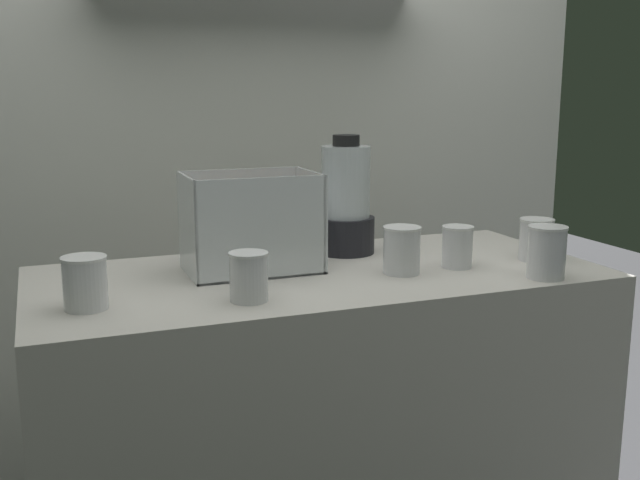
{
  "coord_description": "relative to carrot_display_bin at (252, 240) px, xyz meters",
  "views": [
    {
      "loc": [
        -0.64,
        -1.67,
        1.35
      ],
      "look_at": [
        0.0,
        0.0,
        0.98
      ],
      "focal_mm": 41.61,
      "sensor_mm": 36.0,
      "label": 1
    }
  ],
  "objects": [
    {
      "name": "counter",
      "position": [
        0.15,
        -0.07,
        -0.53
      ],
      "size": [
        1.4,
        0.64,
        0.9
      ],
      "primitive_type": "cube",
      "color": "beige",
      "rests_on": "ground_plane"
    },
    {
      "name": "back_wall_unit",
      "position": [
        0.15,
        0.69,
        0.29
      ],
      "size": [
        2.6,
        0.24,
        2.5
      ],
      "color": "silver",
      "rests_on": "ground_plane"
    },
    {
      "name": "carrot_display_bin",
      "position": [
        0.0,
        0.0,
        0.0
      ],
      "size": [
        0.32,
        0.21,
        0.24
      ],
      "color": "white",
      "rests_on": "counter"
    },
    {
      "name": "blender_pitcher",
      "position": [
        0.3,
        0.11,
        0.06
      ],
      "size": [
        0.16,
        0.16,
        0.32
      ],
      "color": "black",
      "rests_on": "counter"
    },
    {
      "name": "juice_cup_beet_far_left",
      "position": [
        -0.41,
        -0.2,
        -0.03
      ],
      "size": [
        0.09,
        0.09,
        0.11
      ],
      "color": "white",
      "rests_on": "counter"
    },
    {
      "name": "juice_cup_beet_left",
      "position": [
        -0.08,
        -0.26,
        -0.03
      ],
      "size": [
        0.09,
        0.09,
        0.11
      ],
      "color": "white",
      "rests_on": "counter"
    },
    {
      "name": "juice_cup_orange_middle",
      "position": [
        0.33,
        -0.16,
        -0.03
      ],
      "size": [
        0.09,
        0.09,
        0.12
      ],
      "color": "white",
      "rests_on": "counter"
    },
    {
      "name": "juice_cup_beet_right",
      "position": [
        0.49,
        -0.16,
        -0.03
      ],
      "size": [
        0.08,
        0.08,
        0.11
      ],
      "color": "white",
      "rests_on": "counter"
    },
    {
      "name": "juice_cup_pomegranate_far_right",
      "position": [
        0.64,
        -0.33,
        -0.02
      ],
      "size": [
        0.09,
        0.09,
        0.13
      ],
      "color": "white",
      "rests_on": "counter"
    },
    {
      "name": "juice_cup_carrot_rightmost",
      "position": [
        0.73,
        -0.16,
        -0.03
      ],
      "size": [
        0.09,
        0.09,
        0.11
      ],
      "color": "white",
      "rests_on": "counter"
    }
  ]
}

